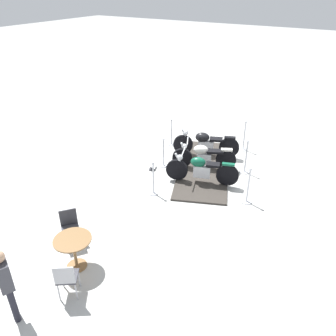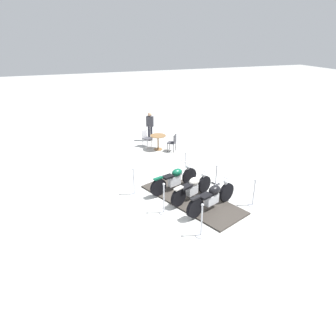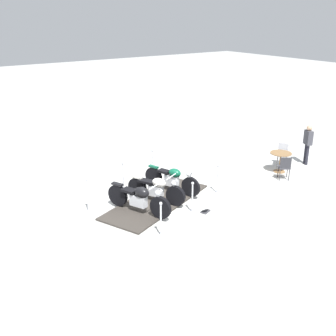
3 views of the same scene
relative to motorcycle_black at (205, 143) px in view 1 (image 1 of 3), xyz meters
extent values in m
plane|color=silver|center=(-0.87, -0.39, -0.52)|extent=(80.00, 80.00, 0.00)
cube|color=#38332D|center=(-0.87, -0.39, -0.50)|extent=(4.42, 3.04, 0.06)
cylinder|color=black|center=(-0.29, 0.73, -0.11)|extent=(0.38, 0.70, 0.71)
cylinder|color=black|center=(0.32, -0.79, -0.11)|extent=(0.38, 0.70, 0.71)
cube|color=silver|center=(0.01, -0.03, -0.10)|extent=(0.41, 0.59, 0.35)
ellipsoid|color=black|center=(-0.04, 0.10, 0.22)|extent=(0.50, 0.59, 0.34)
cube|color=black|center=(0.14, -0.35, 0.17)|extent=(0.45, 0.53, 0.08)
cube|color=black|center=(0.32, -0.79, 0.27)|extent=(0.28, 0.42, 0.06)
cylinder|color=silver|center=(-0.26, 0.64, 0.19)|extent=(0.19, 0.34, 0.60)
cylinder|color=silver|center=(-0.22, 0.56, 0.55)|extent=(0.57, 0.26, 0.04)
sphere|color=silver|center=(-0.26, 0.65, 0.35)|extent=(0.18, 0.18, 0.18)
cylinder|color=black|center=(-1.19, 0.27, -0.14)|extent=(0.40, 0.65, 0.66)
cylinder|color=black|center=(-0.56, -1.04, -0.14)|extent=(0.40, 0.65, 0.66)
cube|color=silver|center=(-0.87, -0.39, -0.11)|extent=(0.41, 0.52, 0.35)
ellipsoid|color=silver|center=(-0.92, -0.28, 0.19)|extent=(0.49, 0.57, 0.30)
cube|color=black|center=(-0.72, -0.71, 0.15)|extent=(0.48, 0.61, 0.08)
cube|color=silver|center=(-0.56, -1.04, 0.23)|extent=(0.30, 0.40, 0.06)
cylinder|color=silver|center=(-1.15, 0.19, 0.15)|extent=(0.20, 0.31, 0.56)
cylinder|color=silver|center=(-1.12, 0.12, 0.49)|extent=(0.57, 0.30, 0.04)
sphere|color=silver|center=(-1.16, 0.21, 0.29)|extent=(0.18, 0.18, 0.18)
cylinder|color=black|center=(-2.01, 0.00, -0.12)|extent=(0.32, 0.68, 0.69)
cylinder|color=black|center=(-1.50, -1.49, -0.12)|extent=(0.32, 0.68, 0.69)
cube|color=silver|center=(-1.76, -0.74, -0.09)|extent=(0.34, 0.55, 0.38)
ellipsoid|color=#0F5138|center=(-1.80, -0.62, 0.23)|extent=(0.43, 0.54, 0.30)
cube|color=black|center=(-1.65, -1.05, 0.18)|extent=(0.39, 0.48, 0.08)
cube|color=#0F5138|center=(-1.50, -1.49, 0.25)|extent=(0.24, 0.40, 0.06)
cylinder|color=silver|center=(-1.98, -0.09, 0.17)|extent=(0.18, 0.35, 0.58)
cylinder|color=silver|center=(-1.95, -0.18, 0.52)|extent=(0.66, 0.25, 0.04)
sphere|color=silver|center=(-1.98, -0.09, 0.32)|extent=(0.18, 0.18, 0.18)
cylinder|color=silver|center=(-1.98, -2.31, -0.51)|extent=(0.34, 0.34, 0.03)
cylinder|color=silver|center=(-1.98, -2.31, 0.00)|extent=(0.05, 0.05, 1.01)
sphere|color=silver|center=(-1.98, -2.31, 0.54)|extent=(0.09, 0.09, 0.09)
cylinder|color=silver|center=(0.24, 1.53, -0.51)|extent=(0.33, 0.33, 0.03)
cylinder|color=silver|center=(0.24, 1.53, -0.03)|extent=(0.05, 0.05, 0.95)
sphere|color=silver|center=(0.24, 1.53, 0.48)|extent=(0.09, 0.09, 0.09)
cylinder|color=silver|center=(1.26, -1.00, -0.51)|extent=(0.34, 0.34, 0.03)
cylinder|color=silver|center=(1.26, -1.00, 0.02)|extent=(0.05, 0.05, 1.04)
sphere|color=silver|center=(1.26, -1.00, 0.58)|extent=(0.09, 0.09, 0.09)
cylinder|color=silver|center=(-0.36, -1.65, -0.51)|extent=(0.33, 0.33, 0.03)
cylinder|color=silver|center=(-0.36, -1.65, 0.03)|extent=(0.05, 0.05, 1.05)
sphere|color=silver|center=(-0.36, -1.65, 0.59)|extent=(0.09, 0.09, 0.09)
cylinder|color=silver|center=(-3.00, 0.22, -0.51)|extent=(0.31, 0.31, 0.03)
cylinder|color=silver|center=(-3.00, 0.22, -0.02)|extent=(0.05, 0.05, 0.96)
sphere|color=silver|center=(-3.00, 0.22, 0.50)|extent=(0.09, 0.09, 0.09)
cylinder|color=silver|center=(-1.38, 0.88, -0.51)|extent=(0.32, 0.32, 0.03)
cylinder|color=silver|center=(-1.38, 0.88, -0.04)|extent=(0.05, 0.05, 0.93)
sphere|color=silver|center=(-1.38, 0.88, 0.46)|extent=(0.09, 0.09, 0.09)
cube|color=#333338|center=(-1.75, 1.09, -0.51)|extent=(0.38, 0.31, 0.02)
cube|color=white|center=(-1.75, 1.09, -0.39)|extent=(0.36, 0.32, 0.13)
cylinder|color=olive|center=(-6.37, 0.07, -0.51)|extent=(0.45, 0.45, 0.02)
cylinder|color=olive|center=(-6.37, 0.07, -0.14)|extent=(0.07, 0.07, 0.73)
cylinder|color=olive|center=(-6.37, 0.07, 0.24)|extent=(0.82, 0.82, 0.03)
cylinder|color=#2D2D33|center=(-5.88, 0.41, -0.30)|extent=(0.03, 0.03, 0.45)
cylinder|color=#2D2D33|center=(-6.15, 0.63, -0.30)|extent=(0.03, 0.03, 0.45)
cylinder|color=#2D2D33|center=(-5.67, 0.68, -0.30)|extent=(0.03, 0.03, 0.45)
cylinder|color=#2D2D33|center=(-5.93, 0.89, -0.30)|extent=(0.03, 0.03, 0.45)
cube|color=#3F3F47|center=(-5.91, 0.65, -0.06)|extent=(0.56, 0.56, 0.04)
cube|color=#2D2D33|center=(-5.79, 0.80, 0.17)|extent=(0.33, 0.27, 0.42)
cylinder|color=#B7B7BC|center=(-6.95, -0.12, -0.30)|extent=(0.03, 0.03, 0.44)
cylinder|color=#B7B7BC|center=(-6.75, -0.40, -0.30)|extent=(0.03, 0.03, 0.44)
cylinder|color=#B7B7BC|center=(-7.23, -0.32, -0.30)|extent=(0.03, 0.03, 0.44)
cylinder|color=#B7B7BC|center=(-7.03, -0.60, -0.30)|extent=(0.03, 0.03, 0.44)
cube|color=#3F3F47|center=(-6.99, -0.36, -0.06)|extent=(0.56, 0.56, 0.04)
cube|color=#B7B7BC|center=(-7.14, -0.46, 0.17)|extent=(0.25, 0.35, 0.41)
cylinder|color=#23232D|center=(-7.90, 0.15, -0.10)|extent=(0.12, 0.12, 0.85)
cylinder|color=#23232D|center=(-7.96, 0.03, -0.10)|extent=(0.12, 0.12, 0.85)
cube|color=#3F3F47|center=(-7.93, 0.09, 0.61)|extent=(0.37, 0.46, 0.58)
camera|label=1|loc=(-10.12, -4.59, 5.12)|focal=36.50mm
camera|label=2|loc=(8.21, -4.54, 5.23)|focal=32.62mm
camera|label=3|loc=(5.96, 10.02, 5.38)|focal=44.51mm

